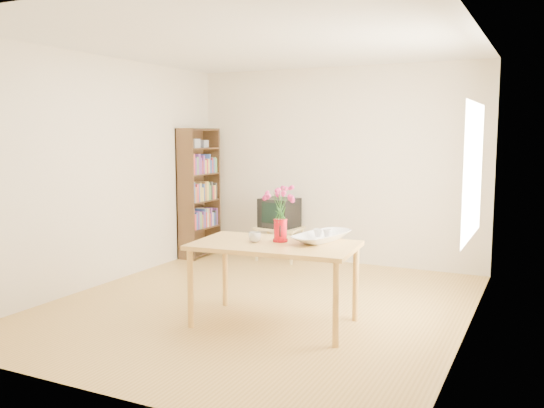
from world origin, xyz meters
The scene contains 11 objects.
room centered at (0.03, 0.00, 1.30)m, with size 4.50×4.50×4.50m.
table centered at (0.39, -0.46, 0.67)m, with size 1.52×0.95×0.75m.
tv_stand centered at (-0.70, 1.97, 0.39)m, with size 0.60×0.45×0.46m.
bookshelf centered at (-1.85, 1.75, 0.84)m, with size 0.28×0.70×1.80m.
pitcher centered at (0.41, -0.36, 0.84)m, with size 0.14×0.21×0.21m.
flowers centered at (0.41, -0.36, 1.12)m, with size 0.24×0.24×0.34m, color #CC3077, non-canonical shape.
mug centered at (0.21, -0.49, 0.80)m, with size 0.12×0.12×0.09m, color white.
bowl centered at (0.74, -0.18, 0.97)m, with size 0.48×0.48×0.45m, color white.
teacup_a centered at (0.70, -0.18, 0.93)m, with size 0.07×0.07×0.06m, color white.
teacup_b centered at (0.79, -0.16, 0.93)m, with size 0.07×0.07×0.06m, color white.
television centered at (-0.70, 1.98, 0.66)m, with size 0.51×0.49×0.39m.
Camera 1 is at (2.60, -5.04, 1.73)m, focal length 38.00 mm.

